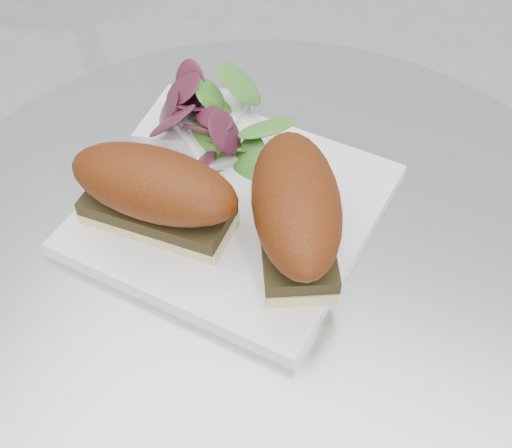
# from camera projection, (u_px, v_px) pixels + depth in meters

# --- Properties ---
(table) EXTENTS (0.70, 0.70, 0.73)m
(table) POSITION_uv_depth(u_px,v_px,m) (265.00, 385.00, 0.84)
(table) COLOR silver
(table) RESTS_ON ground
(plate) EXTENTS (0.27, 0.27, 0.02)m
(plate) POSITION_uv_depth(u_px,v_px,m) (234.00, 209.00, 0.69)
(plate) COLOR white
(plate) RESTS_ON table
(sandwich_left) EXTENTS (0.16, 0.08, 0.08)m
(sandwich_left) POSITION_uv_depth(u_px,v_px,m) (155.00, 191.00, 0.63)
(sandwich_left) COLOR tan
(sandwich_left) RESTS_ON plate
(sandwich_right) EXTENTS (0.15, 0.19, 0.08)m
(sandwich_right) POSITION_uv_depth(u_px,v_px,m) (296.00, 209.00, 0.62)
(sandwich_right) COLOR tan
(sandwich_right) RESTS_ON plate
(salad) EXTENTS (0.12, 0.12, 0.05)m
(salad) POSITION_uv_depth(u_px,v_px,m) (217.00, 122.00, 0.72)
(salad) COLOR #45902F
(salad) RESTS_ON plate
(napkin) EXTENTS (0.15, 0.15, 0.02)m
(napkin) POSITION_uv_depth(u_px,v_px,m) (207.00, 137.00, 0.76)
(napkin) COLOR white
(napkin) RESTS_ON table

